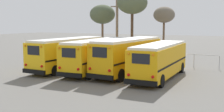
{
  "coord_description": "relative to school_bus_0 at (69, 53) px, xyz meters",
  "views": [
    {
      "loc": [
        12.01,
        -23.63,
        4.73
      ],
      "look_at": [
        0.0,
        -0.47,
        1.6
      ],
      "focal_mm": 45.0,
      "sensor_mm": 36.0,
      "label": 1
    }
  ],
  "objects": [
    {
      "name": "ground_plane",
      "position": [
        4.75,
        0.75,
        -1.71
      ],
      "size": [
        160.0,
        160.0,
        0.0
      ],
      "primitive_type": "plane",
      "color": "#66635E"
    },
    {
      "name": "fence_line",
      "position": [
        4.75,
        6.9,
        -0.73
      ],
      "size": [
        17.57,
        0.06,
        1.42
      ],
      "color": "#939399",
      "rests_on": "ground"
    },
    {
      "name": "bare_tree_0",
      "position": [
        5.0,
        15.64,
        4.01
      ],
      "size": [
        2.98,
        2.98,
        6.92
      ],
      "color": "brown",
      "rests_on": "ground"
    },
    {
      "name": "school_bus_3",
      "position": [
        9.51,
        -0.05,
        -0.1
      ],
      "size": [
        2.71,
        9.58,
        2.95
      ],
      "color": "#E5A00C",
      "rests_on": "ground"
    },
    {
      "name": "school_bus_0",
      "position": [
        0.0,
        0.0,
        0.0
      ],
      "size": [
        2.81,
        9.95,
        3.15
      ],
      "color": "yellow",
      "rests_on": "ground"
    },
    {
      "name": "school_bus_2",
      "position": [
        6.34,
        0.54,
        0.06
      ],
      "size": [
        2.97,
        10.04,
        3.25
      ],
      "color": "#E5A00C",
      "rests_on": "ground"
    },
    {
      "name": "bare_tree_1",
      "position": [
        -2.51,
        11.42,
        4.09
      ],
      "size": [
        3.52,
        3.52,
        7.17
      ],
      "color": "brown",
      "rests_on": "ground"
    },
    {
      "name": "bare_tree_2",
      "position": [
        2.53,
        10.13,
        5.43
      ],
      "size": [
        3.85,
        3.85,
        8.66
      ],
      "color": "#473323",
      "rests_on": "ground"
    },
    {
      "name": "school_bus_1",
      "position": [
        3.17,
        0.58,
        -0.02
      ],
      "size": [
        2.98,
        10.97,
        3.09
      ],
      "color": "#EAAA0F",
      "rests_on": "ground"
    },
    {
      "name": "utility_pole",
      "position": [
        0.72,
        9.47,
        2.24
      ],
      "size": [
        1.8,
        0.32,
        7.67
      ],
      "color": "#75604C",
      "rests_on": "ground"
    }
  ]
}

